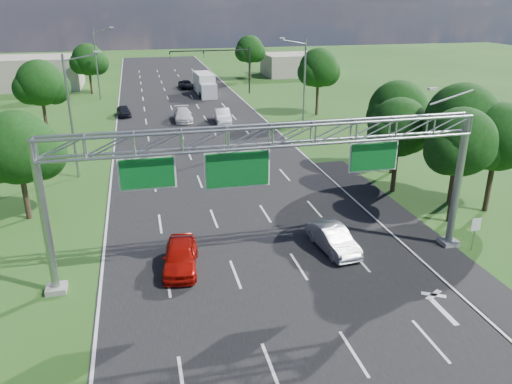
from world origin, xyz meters
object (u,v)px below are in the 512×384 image
object	(u,v)px
red_coupe	(180,256)
silver_sedan	(333,239)
regulatory_sign	(476,227)
sign_gantry	(272,147)
traffic_signal	(227,60)
box_truck	(205,85)

from	to	relation	value
red_coupe	silver_sedan	world-z (taller)	red_coupe
regulatory_sign	silver_sedan	xyz separation A→B (m)	(-8.02, 1.98, -0.78)
sign_gantry	red_coupe	xyz separation A→B (m)	(-4.93, 0.82, -6.12)
sign_gantry	traffic_signal	world-z (taller)	sign_gantry
red_coupe	box_truck	distance (m)	53.12
silver_sedan	box_truck	xyz separation A→B (m)	(-0.31, 52.27, 0.80)
silver_sedan	sign_gantry	bearing A→B (deg)	-173.49
regulatory_sign	silver_sedan	bearing A→B (deg)	166.15
silver_sedan	box_truck	distance (m)	52.28
sign_gantry	traffic_signal	bearing A→B (deg)	82.32
sign_gantry	traffic_signal	size ratio (longest dim) A/B	1.92
sign_gantry	red_coupe	bearing A→B (deg)	170.51
sign_gantry	traffic_signal	distance (m)	53.51
traffic_signal	box_truck	world-z (taller)	traffic_signal
silver_sedan	box_truck	world-z (taller)	box_truck
red_coupe	traffic_signal	bearing A→B (deg)	84.90
box_truck	traffic_signal	bearing A→B (deg)	-5.93
traffic_signal	silver_sedan	world-z (taller)	traffic_signal
regulatory_sign	silver_sedan	size ratio (longest dim) A/B	0.48
regulatory_sign	traffic_signal	bearing A→B (deg)	95.20
sign_gantry	red_coupe	size ratio (longest dim) A/B	5.20
silver_sedan	box_truck	size ratio (longest dim) A/B	0.52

